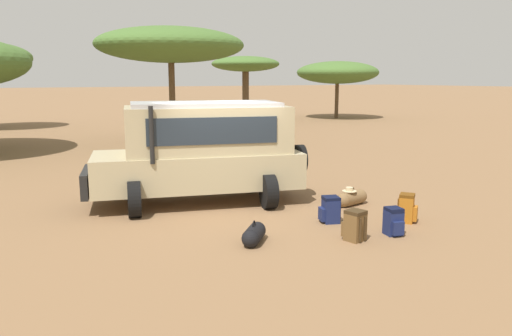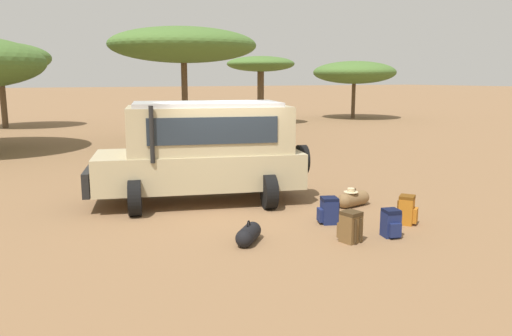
{
  "view_description": "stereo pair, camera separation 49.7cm",
  "coord_description": "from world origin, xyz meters",
  "px_view_note": "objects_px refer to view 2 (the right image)",
  "views": [
    {
      "loc": [
        -4.98,
        -10.27,
        3.01
      ],
      "look_at": [
        0.53,
        -0.68,
        1.0
      ],
      "focal_mm": 35.0,
      "sensor_mm": 36.0,
      "label": 1
    },
    {
      "loc": [
        -4.54,
        -10.51,
        3.01
      ],
      "look_at": [
        0.53,
        -0.68,
        1.0
      ],
      "focal_mm": 35.0,
      "sensor_mm": 36.0,
      "label": 2
    }
  ],
  "objects_px": {
    "acacia_tree_right_mid": "(183,45)",
    "backpack_outermost": "(391,223)",
    "backpack_beside_front_wheel": "(407,210)",
    "duffel_bag_low_black_case": "(353,199)",
    "backpack_near_rear_wheel": "(350,227)",
    "acacia_tree_far_right": "(261,65)",
    "backpack_cluster_center": "(329,211)",
    "duffel_bag_soft_canvas": "(248,234)",
    "safari_vehicle": "(204,150)",
    "acacia_tree_distant_right": "(354,73)"
  },
  "relations": [
    {
      "from": "safari_vehicle",
      "to": "backpack_outermost",
      "type": "xyz_separation_m",
      "value": [
        2.15,
        -4.23,
        -1.03
      ]
    },
    {
      "from": "duffel_bag_low_black_case",
      "to": "acacia_tree_right_mid",
      "type": "relative_size",
      "value": 0.14
    },
    {
      "from": "backpack_near_rear_wheel",
      "to": "duffel_bag_soft_canvas",
      "type": "xyz_separation_m",
      "value": [
        -1.71,
        0.81,
        -0.12
      ]
    },
    {
      "from": "duffel_bag_low_black_case",
      "to": "acacia_tree_right_mid",
      "type": "distance_m",
      "value": 14.12
    },
    {
      "from": "backpack_outermost",
      "to": "safari_vehicle",
      "type": "bearing_deg",
      "value": 117.0
    },
    {
      "from": "duffel_bag_soft_canvas",
      "to": "acacia_tree_far_right",
      "type": "distance_m",
      "value": 24.44
    },
    {
      "from": "backpack_cluster_center",
      "to": "acacia_tree_far_right",
      "type": "xyz_separation_m",
      "value": [
        9.42,
        20.91,
        3.55
      ]
    },
    {
      "from": "backpack_outermost",
      "to": "duffel_bag_low_black_case",
      "type": "relative_size",
      "value": 0.57
    },
    {
      "from": "duffel_bag_soft_canvas",
      "to": "acacia_tree_right_mid",
      "type": "bearing_deg",
      "value": 74.92
    },
    {
      "from": "backpack_near_rear_wheel",
      "to": "acacia_tree_far_right",
      "type": "height_order",
      "value": "acacia_tree_far_right"
    },
    {
      "from": "backpack_beside_front_wheel",
      "to": "duffel_bag_soft_canvas",
      "type": "bearing_deg",
      "value": 172.91
    },
    {
      "from": "safari_vehicle",
      "to": "backpack_near_rear_wheel",
      "type": "bearing_deg",
      "value": -72.72
    },
    {
      "from": "acacia_tree_far_right",
      "to": "acacia_tree_distant_right",
      "type": "bearing_deg",
      "value": 5.3
    },
    {
      "from": "safari_vehicle",
      "to": "acacia_tree_distant_right",
      "type": "xyz_separation_m",
      "value": [
        19.27,
        18.74,
        2.09
      ]
    },
    {
      "from": "duffel_bag_low_black_case",
      "to": "acacia_tree_distant_right",
      "type": "distance_m",
      "value": 26.61
    },
    {
      "from": "backpack_beside_front_wheel",
      "to": "duffel_bag_soft_canvas",
      "type": "relative_size",
      "value": 0.86
    },
    {
      "from": "backpack_cluster_center",
      "to": "duffel_bag_soft_canvas",
      "type": "distance_m",
      "value": 2.09
    },
    {
      "from": "backpack_outermost",
      "to": "acacia_tree_right_mid",
      "type": "height_order",
      "value": "acacia_tree_right_mid"
    },
    {
      "from": "acacia_tree_right_mid",
      "to": "acacia_tree_distant_right",
      "type": "xyz_separation_m",
      "value": [
        15.74,
        7.36,
        -1.1
      ]
    },
    {
      "from": "safari_vehicle",
      "to": "duffel_bag_low_black_case",
      "type": "height_order",
      "value": "safari_vehicle"
    },
    {
      "from": "duffel_bag_low_black_case",
      "to": "acacia_tree_right_mid",
      "type": "xyz_separation_m",
      "value": [
        0.56,
        13.44,
        4.3
      ]
    },
    {
      "from": "backpack_outermost",
      "to": "acacia_tree_right_mid",
      "type": "bearing_deg",
      "value": 84.98
    },
    {
      "from": "backpack_cluster_center",
      "to": "duffel_bag_soft_canvas",
      "type": "bearing_deg",
      "value": -170.01
    },
    {
      "from": "safari_vehicle",
      "to": "backpack_beside_front_wheel",
      "type": "height_order",
      "value": "safari_vehicle"
    },
    {
      "from": "safari_vehicle",
      "to": "backpack_cluster_center",
      "type": "relative_size",
      "value": 9.83
    },
    {
      "from": "backpack_cluster_center",
      "to": "duffel_bag_soft_canvas",
      "type": "xyz_separation_m",
      "value": [
        -2.05,
        -0.36,
        -0.11
      ]
    },
    {
      "from": "backpack_near_rear_wheel",
      "to": "acacia_tree_distant_right",
      "type": "xyz_separation_m",
      "value": [
        17.99,
        22.84,
        3.1
      ]
    },
    {
      "from": "backpack_beside_front_wheel",
      "to": "duffel_bag_low_black_case",
      "type": "bearing_deg",
      "value": 92.51
    },
    {
      "from": "safari_vehicle",
      "to": "backpack_outermost",
      "type": "bearing_deg",
      "value": -63.0
    },
    {
      "from": "backpack_beside_front_wheel",
      "to": "backpack_near_rear_wheel",
      "type": "xyz_separation_m",
      "value": [
        -1.76,
        -0.38,
        -0.01
      ]
    },
    {
      "from": "duffel_bag_low_black_case",
      "to": "acacia_tree_right_mid",
      "type": "bearing_deg",
      "value": 87.63
    },
    {
      "from": "backpack_near_rear_wheel",
      "to": "acacia_tree_right_mid",
      "type": "relative_size",
      "value": 0.08
    },
    {
      "from": "acacia_tree_far_right",
      "to": "acacia_tree_distant_right",
      "type": "xyz_separation_m",
      "value": [
        8.22,
        0.76,
        -0.44
      ]
    },
    {
      "from": "acacia_tree_right_mid",
      "to": "acacia_tree_distant_right",
      "type": "height_order",
      "value": "acacia_tree_right_mid"
    },
    {
      "from": "backpack_near_rear_wheel",
      "to": "duffel_bag_low_black_case",
      "type": "relative_size",
      "value": 0.62
    },
    {
      "from": "duffel_bag_low_black_case",
      "to": "duffel_bag_soft_canvas",
      "type": "xyz_separation_m",
      "value": [
        -3.4,
        -1.24,
        -0.02
      ]
    },
    {
      "from": "acacia_tree_right_mid",
      "to": "backpack_cluster_center",
      "type": "bearing_deg",
      "value": -97.57
    },
    {
      "from": "acacia_tree_right_mid",
      "to": "backpack_outermost",
      "type": "bearing_deg",
      "value": -95.02
    },
    {
      "from": "backpack_cluster_center",
      "to": "acacia_tree_far_right",
      "type": "relative_size",
      "value": 0.13
    },
    {
      "from": "backpack_near_rear_wheel",
      "to": "acacia_tree_far_right",
      "type": "relative_size",
      "value": 0.13
    },
    {
      "from": "acacia_tree_distant_right",
      "to": "duffel_bag_low_black_case",
      "type": "bearing_deg",
      "value": -128.1
    },
    {
      "from": "safari_vehicle",
      "to": "acacia_tree_distant_right",
      "type": "height_order",
      "value": "acacia_tree_distant_right"
    },
    {
      "from": "duffel_bag_low_black_case",
      "to": "backpack_near_rear_wheel",
      "type": "bearing_deg",
      "value": -129.5
    },
    {
      "from": "duffel_bag_low_black_case",
      "to": "acacia_tree_far_right",
      "type": "xyz_separation_m",
      "value": [
        8.08,
        20.03,
        3.64
      ]
    },
    {
      "from": "duffel_bag_low_black_case",
      "to": "safari_vehicle",
      "type": "bearing_deg",
      "value": 145.32
    },
    {
      "from": "backpack_cluster_center",
      "to": "backpack_near_rear_wheel",
      "type": "bearing_deg",
      "value": -106.46
    },
    {
      "from": "backpack_near_rear_wheel",
      "to": "acacia_tree_distant_right",
      "type": "relative_size",
      "value": 0.1
    },
    {
      "from": "backpack_near_rear_wheel",
      "to": "duffel_bag_soft_canvas",
      "type": "height_order",
      "value": "backpack_near_rear_wheel"
    },
    {
      "from": "backpack_beside_front_wheel",
      "to": "acacia_tree_distant_right",
      "type": "distance_m",
      "value": 27.88
    },
    {
      "from": "safari_vehicle",
      "to": "acacia_tree_far_right",
      "type": "bearing_deg",
      "value": 58.42
    }
  ]
}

